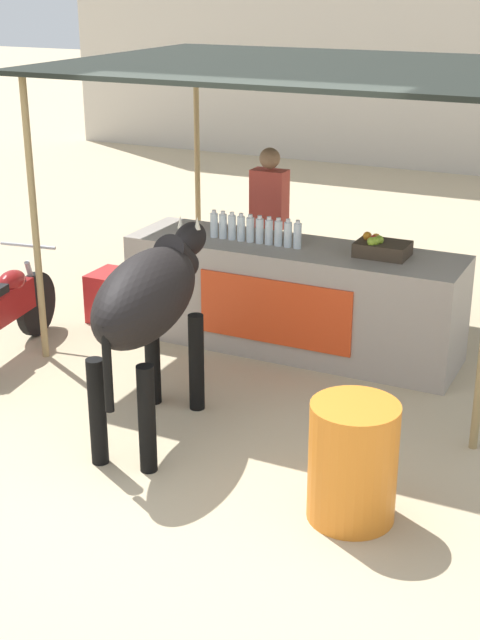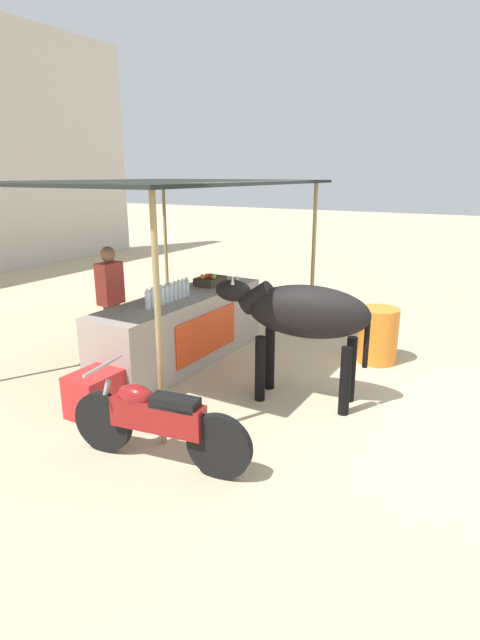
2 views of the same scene
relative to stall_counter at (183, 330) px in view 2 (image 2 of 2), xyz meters
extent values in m
plane|color=tan|center=(0.00, -2.20, -0.48)|extent=(60.00, 60.00, 0.00)
cube|color=#9E9389|center=(0.00, 0.00, 0.00)|extent=(3.00, 0.80, 0.96)
cube|color=red|center=(0.00, -0.41, 0.00)|extent=(1.40, 0.02, 0.58)
cube|color=black|center=(0.00, 0.30, 1.97)|extent=(4.20, 3.20, 0.04)
cylinder|color=#997F51|center=(-1.89, -1.14, 0.75)|extent=(0.06, 0.06, 2.45)
cylinder|color=#997F51|center=(1.89, -1.14, 0.75)|extent=(0.06, 0.06, 2.45)
cylinder|color=#997F51|center=(1.89, 1.74, 0.75)|extent=(0.06, 0.06, 2.45)
cylinder|color=silver|center=(-0.76, -0.05, 0.59)|extent=(0.07, 0.07, 0.22)
cylinder|color=white|center=(-0.76, -0.05, 0.71)|extent=(0.04, 0.04, 0.03)
cylinder|color=silver|center=(-0.67, -0.05, 0.59)|extent=(0.07, 0.07, 0.22)
cylinder|color=white|center=(-0.67, -0.05, 0.71)|extent=(0.04, 0.04, 0.03)
cylinder|color=silver|center=(-0.57, -0.05, 0.59)|extent=(0.07, 0.07, 0.22)
cylinder|color=white|center=(-0.57, -0.05, 0.71)|extent=(0.04, 0.04, 0.03)
cylinder|color=silver|center=(-0.48, -0.05, 0.59)|extent=(0.07, 0.07, 0.22)
cylinder|color=white|center=(-0.48, -0.05, 0.71)|extent=(0.04, 0.04, 0.03)
cylinder|color=silver|center=(-0.39, -0.05, 0.59)|extent=(0.07, 0.07, 0.22)
cylinder|color=white|center=(-0.39, -0.05, 0.71)|extent=(0.04, 0.04, 0.03)
cylinder|color=silver|center=(-0.30, -0.05, 0.59)|extent=(0.07, 0.07, 0.22)
cylinder|color=white|center=(-0.30, -0.05, 0.71)|extent=(0.04, 0.04, 0.03)
cylinder|color=silver|center=(-0.21, -0.05, 0.59)|extent=(0.07, 0.07, 0.22)
cylinder|color=white|center=(-0.21, -0.05, 0.71)|extent=(0.04, 0.04, 0.03)
cylinder|color=silver|center=(-0.12, -0.05, 0.59)|extent=(0.07, 0.07, 0.22)
cylinder|color=white|center=(-0.12, -0.05, 0.71)|extent=(0.04, 0.04, 0.03)
cylinder|color=silver|center=(-0.03, -0.05, 0.59)|extent=(0.07, 0.07, 0.22)
cylinder|color=white|center=(-0.03, -0.05, 0.71)|extent=(0.04, 0.04, 0.03)
cylinder|color=silver|center=(0.06, -0.05, 0.59)|extent=(0.07, 0.07, 0.22)
cylinder|color=white|center=(0.06, -0.05, 0.71)|extent=(0.04, 0.04, 0.03)
cube|color=#3F3326|center=(0.79, 0.05, 0.54)|extent=(0.44, 0.32, 0.12)
sphere|color=orange|center=(0.64, 0.09, 0.63)|extent=(0.08, 0.08, 0.08)
sphere|color=#8CB22D|center=(0.75, -0.03, 0.63)|extent=(0.08, 0.08, 0.08)
sphere|color=orange|center=(0.73, 0.03, 0.63)|extent=(0.08, 0.08, 0.08)
sphere|color=#B21E19|center=(0.72, 0.01, 0.63)|extent=(0.08, 0.08, 0.08)
sphere|color=#8CB22D|center=(0.76, 0.02, 0.63)|extent=(0.08, 0.08, 0.08)
sphere|color=#8CB22D|center=(0.72, -0.06, 0.63)|extent=(0.08, 0.08, 0.08)
sphere|color=orange|center=(0.72, 0.06, 0.63)|extent=(0.08, 0.08, 0.08)
cylinder|color=#383842|center=(-0.57, 0.75, -0.04)|extent=(0.22, 0.22, 0.88)
cube|color=#BF3F33|center=(-0.57, 0.75, 0.68)|extent=(0.34, 0.20, 0.56)
sphere|color=#8C6647|center=(-0.57, 0.75, 1.07)|extent=(0.20, 0.20, 0.20)
cube|color=red|center=(-1.75, -0.10, -0.24)|extent=(0.60, 0.44, 0.48)
cylinder|color=orange|center=(1.38, -2.35, -0.09)|extent=(0.55, 0.55, 0.78)
ellipsoid|color=black|center=(-0.30, -1.96, 0.60)|extent=(0.72, 1.46, 0.60)
cylinder|color=black|center=(-0.55, -1.50, -0.09)|extent=(0.12, 0.12, 0.78)
cylinder|color=black|center=(-0.19, -1.45, -0.09)|extent=(0.12, 0.12, 0.78)
cylinder|color=black|center=(-0.40, -2.47, -0.09)|extent=(0.12, 0.12, 0.78)
cylinder|color=black|center=(-0.04, -2.42, -0.09)|extent=(0.12, 0.12, 0.78)
cylinder|color=black|center=(-0.39, -1.37, 0.71)|extent=(0.30, 0.48, 0.41)
ellipsoid|color=black|center=(-0.43, -1.07, 0.77)|extent=(0.28, 0.47, 0.26)
cone|color=beige|center=(-0.50, -1.10, 0.91)|extent=(0.05, 0.05, 0.10)
cone|color=beige|center=(-0.36, -1.08, 0.91)|extent=(0.05, 0.05, 0.10)
cylinder|color=black|center=(-0.20, -2.62, 0.33)|extent=(0.06, 0.06, 0.60)
cylinder|color=black|center=(-2.28, -0.74, -0.18)|extent=(0.17, 0.61, 0.60)
cylinder|color=black|center=(-2.11, -1.92, -0.18)|extent=(0.17, 0.61, 0.60)
cube|color=maroon|center=(-2.19, -1.33, 0.00)|extent=(0.31, 0.92, 0.28)
ellipsoid|color=maroon|center=(-2.23, -1.11, 0.16)|extent=(0.25, 0.39, 0.20)
cube|color=black|center=(-2.17, -1.51, 0.16)|extent=(0.24, 0.46, 0.10)
cylinder|color=#99999E|center=(-2.27, -0.79, 0.40)|extent=(0.55, 0.11, 0.03)
cylinder|color=#99999E|center=(-2.28, -0.76, 0.02)|extent=(0.08, 0.21, 0.49)
camera|label=1|loc=(2.83, -6.93, 2.69)|focal=50.00mm
camera|label=2|loc=(-5.32, -3.99, 2.08)|focal=28.00mm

